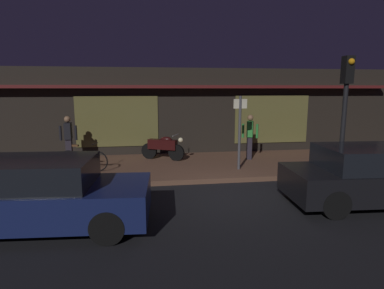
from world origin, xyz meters
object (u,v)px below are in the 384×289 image
at_px(person_photographer, 69,138).
at_px(sign_post, 240,128).
at_px(motorcycle, 163,147).
at_px(person_bystander, 250,136).
at_px(parked_car_near, 42,195).
at_px(traffic_light_pole, 345,100).
at_px(bicycle_parked, 83,160).
at_px(parked_car_far, 371,176).

xyz_separation_m(person_photographer, sign_post, (5.74, -1.88, 0.48)).
bearing_deg(motorcycle, person_photographer, 179.00).
bearing_deg(person_photographer, motorcycle, -1.00).
distance_m(motorcycle, person_photographer, 3.40).
relative_size(person_bystander, parked_car_near, 0.40).
height_order(motorcycle, parked_car_near, parked_car_near).
xyz_separation_m(person_photographer, traffic_light_pole, (7.90, -4.11, 1.45)).
distance_m(person_photographer, person_bystander, 6.61).
relative_size(bicycle_parked, parked_car_near, 0.38).
relative_size(sign_post, parked_car_near, 0.57).
height_order(motorcycle, sign_post, sign_post).
xyz_separation_m(bicycle_parked, parked_car_near, (-0.06, -4.08, 0.20)).
xyz_separation_m(motorcycle, sign_post, (2.37, -1.82, 0.86)).
distance_m(bicycle_parked, sign_post, 5.16).
height_order(bicycle_parked, parked_car_near, parked_car_near).
bearing_deg(bicycle_parked, person_bystander, 9.03).
xyz_separation_m(motorcycle, person_bystander, (3.22, -0.33, 0.38)).
bearing_deg(person_bystander, person_photographer, 176.60).
height_order(person_photographer, sign_post, sign_post).
xyz_separation_m(person_photographer, parked_car_near, (0.65, -5.41, -0.32)).
bearing_deg(bicycle_parked, person_photographer, 118.30).
relative_size(person_photographer, parked_car_near, 0.40).
bearing_deg(parked_car_near, bicycle_parked, 89.11).
bearing_deg(traffic_light_pole, bicycle_parked, 158.85).
bearing_deg(traffic_light_pole, parked_car_far, -80.45).
bearing_deg(motorcycle, bicycle_parked, -154.49).
bearing_deg(person_photographer, parked_car_near, -83.13).
relative_size(person_bystander, parked_car_far, 0.40).
xyz_separation_m(bicycle_parked, traffic_light_pole, (7.18, -2.78, 1.97)).
height_order(motorcycle, traffic_light_pole, traffic_light_pole).
bearing_deg(person_photographer, traffic_light_pole, -27.47).
xyz_separation_m(person_bystander, traffic_light_pole, (1.30, -3.71, 1.45)).
bearing_deg(parked_car_near, sign_post, 34.71).
bearing_deg(bicycle_parked, parked_car_near, -90.89).
height_order(person_bystander, sign_post, sign_post).
bearing_deg(parked_car_near, parked_car_far, 2.25).
xyz_separation_m(parked_car_near, parked_car_far, (7.41, 0.29, 0.00)).
distance_m(bicycle_parked, parked_car_near, 4.09).
bearing_deg(person_photographer, bicycle_parked, -61.70).
bearing_deg(motorcycle, parked_car_far, -47.15).
distance_m(person_photographer, parked_car_far, 9.56).
bearing_deg(parked_car_near, traffic_light_pole, 10.19).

